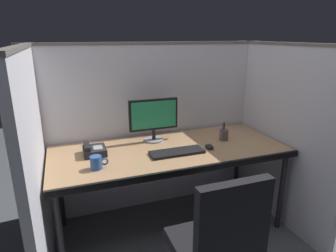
{
  "coord_description": "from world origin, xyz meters",
  "views": [
    {
      "loc": [
        -0.77,
        -1.78,
        1.63
      ],
      "look_at": [
        0.0,
        0.35,
        0.92
      ],
      "focal_mm": 31.11,
      "sensor_mm": 36.0,
      "label": 1
    }
  ],
  "objects_px": {
    "desk": "(171,155)",
    "coffee_mug": "(96,163)",
    "desk_phone": "(94,150)",
    "monitor_center": "(154,117)",
    "pen_cup": "(224,135)",
    "computer_mouse": "(209,147)",
    "keyboard_main": "(177,152)"
  },
  "relations": [
    {
      "from": "pen_cup",
      "to": "coffee_mug",
      "type": "bearing_deg",
      "value": -169.41
    },
    {
      "from": "computer_mouse",
      "to": "desk_phone",
      "type": "bearing_deg",
      "value": 167.72
    },
    {
      "from": "coffee_mug",
      "to": "computer_mouse",
      "type": "bearing_deg",
      "value": 4.55
    },
    {
      "from": "keyboard_main",
      "to": "coffee_mug",
      "type": "relative_size",
      "value": 3.41
    },
    {
      "from": "desk_phone",
      "to": "pen_cup",
      "type": "bearing_deg",
      "value": -3.0
    },
    {
      "from": "desk_phone",
      "to": "pen_cup",
      "type": "distance_m",
      "value": 1.12
    },
    {
      "from": "desk",
      "to": "coffee_mug",
      "type": "height_order",
      "value": "coffee_mug"
    },
    {
      "from": "desk_phone",
      "to": "pen_cup",
      "type": "xyz_separation_m",
      "value": [
        1.12,
        -0.06,
        0.02
      ]
    },
    {
      "from": "coffee_mug",
      "to": "keyboard_main",
      "type": "bearing_deg",
      "value": 5.99
    },
    {
      "from": "desk",
      "to": "computer_mouse",
      "type": "xyz_separation_m",
      "value": [
        0.3,
        -0.09,
        0.07
      ]
    },
    {
      "from": "coffee_mug",
      "to": "desk_phone",
      "type": "xyz_separation_m",
      "value": [
        0.01,
        0.27,
        -0.01
      ]
    },
    {
      "from": "pen_cup",
      "to": "keyboard_main",
      "type": "bearing_deg",
      "value": -163.86
    },
    {
      "from": "keyboard_main",
      "to": "computer_mouse",
      "type": "bearing_deg",
      "value": 1.38
    },
    {
      "from": "monitor_center",
      "to": "computer_mouse",
      "type": "height_order",
      "value": "monitor_center"
    },
    {
      "from": "keyboard_main",
      "to": "coffee_mug",
      "type": "distance_m",
      "value": 0.63
    },
    {
      "from": "desk_phone",
      "to": "monitor_center",
      "type": "bearing_deg",
      "value": 14.57
    },
    {
      "from": "desk",
      "to": "computer_mouse",
      "type": "bearing_deg",
      "value": -17.14
    },
    {
      "from": "pen_cup",
      "to": "monitor_center",
      "type": "bearing_deg",
      "value": 161.41
    },
    {
      "from": "keyboard_main",
      "to": "computer_mouse",
      "type": "distance_m",
      "value": 0.29
    },
    {
      "from": "monitor_center",
      "to": "desk_phone",
      "type": "xyz_separation_m",
      "value": [
        -0.53,
        -0.14,
        -0.18
      ]
    },
    {
      "from": "desk",
      "to": "computer_mouse",
      "type": "height_order",
      "value": "computer_mouse"
    },
    {
      "from": "keyboard_main",
      "to": "desk_phone",
      "type": "xyz_separation_m",
      "value": [
        -0.62,
        0.2,
        0.02
      ]
    },
    {
      "from": "desk_phone",
      "to": "pen_cup",
      "type": "height_order",
      "value": "pen_cup"
    },
    {
      "from": "desk",
      "to": "coffee_mug",
      "type": "distance_m",
      "value": 0.64
    },
    {
      "from": "desk",
      "to": "keyboard_main",
      "type": "xyz_separation_m",
      "value": [
        0.02,
        -0.1,
        0.06
      ]
    },
    {
      "from": "keyboard_main",
      "to": "coffee_mug",
      "type": "height_order",
      "value": "coffee_mug"
    },
    {
      "from": "desk",
      "to": "desk_phone",
      "type": "xyz_separation_m",
      "value": [
        -0.6,
        0.1,
        0.08
      ]
    },
    {
      "from": "keyboard_main",
      "to": "desk_phone",
      "type": "height_order",
      "value": "desk_phone"
    },
    {
      "from": "desk_phone",
      "to": "coffee_mug",
      "type": "bearing_deg",
      "value": -92.27
    },
    {
      "from": "monitor_center",
      "to": "keyboard_main",
      "type": "distance_m",
      "value": 0.41
    },
    {
      "from": "computer_mouse",
      "to": "keyboard_main",
      "type": "bearing_deg",
      "value": -178.62
    },
    {
      "from": "desk",
      "to": "keyboard_main",
      "type": "distance_m",
      "value": 0.12
    }
  ]
}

